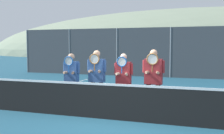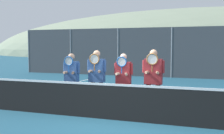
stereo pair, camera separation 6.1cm
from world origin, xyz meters
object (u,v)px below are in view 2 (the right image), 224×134
player_center_left (97,75)px  player_center_right (123,78)px  player_leftmost (71,76)px  car_far_left (95,59)px  car_left_of_center (165,60)px  player_rightmost (153,76)px

player_center_left → player_center_right: bearing=3.5°
player_leftmost → car_far_left: size_ratio=0.37×
player_center_left → car_left_of_center: player_center_left is taller
player_leftmost → player_rightmost: 2.54m
player_center_right → car_far_left: bearing=116.1°
player_leftmost → player_rightmost: (2.54, -0.03, 0.09)m
player_rightmost → player_leftmost: bearing=179.3°
player_leftmost → player_center_left: 0.83m
player_center_left → player_rightmost: size_ratio=0.98×
player_rightmost → car_left_of_center: player_rightmost is taller
player_center_left → player_rightmost: bearing=-1.7°
player_center_right → car_left_of_center: car_left_of_center is taller
player_rightmost → car_far_left: player_rightmost is taller
player_leftmost → car_left_of_center: car_left_of_center is taller
player_rightmost → car_far_left: size_ratio=0.40×
car_left_of_center → player_leftmost: bearing=-95.1°
player_leftmost → player_rightmost: bearing=-0.7°
player_leftmost → player_center_left: size_ratio=0.95×
player_center_right → car_far_left: 13.73m
player_center_left → player_rightmost: player_rightmost is taller
car_far_left → car_left_of_center: size_ratio=1.01×
player_rightmost → car_far_left: bearing=119.1°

